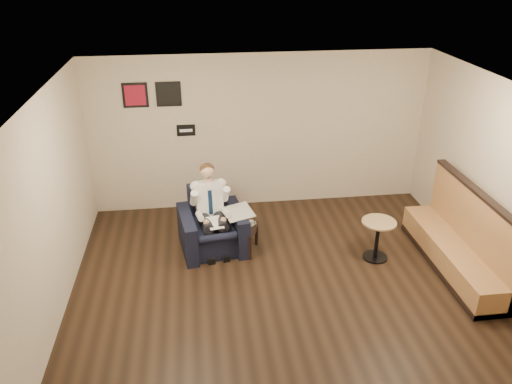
{
  "coord_description": "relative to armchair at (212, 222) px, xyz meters",
  "views": [
    {
      "loc": [
        -1.13,
        -5.37,
        4.36
      ],
      "look_at": [
        -0.3,
        1.2,
        1.11
      ],
      "focal_mm": 35.0,
      "sensor_mm": 36.0,
      "label": 1
    }
  ],
  "objects": [
    {
      "name": "lap_papers",
      "position": [
        0.03,
        -0.23,
        0.11
      ],
      "size": [
        0.28,
        0.35,
        0.01
      ],
      "primitive_type": "cube",
      "rotation": [
        0.0,
        0.0,
        0.22
      ],
      "color": "white",
      "rests_on": "seated_man"
    },
    {
      "name": "smartphone",
      "position": [
        0.51,
        0.0,
        -0.06
      ],
      "size": [
        0.14,
        0.12,
        0.01
      ],
      "primitive_type": "cube",
      "rotation": [
        0.0,
        0.0,
        -0.52
      ],
      "color": "black",
      "rests_on": "side_table"
    },
    {
      "name": "cafe_table",
      "position": [
        2.49,
        -0.61,
        -0.15
      ],
      "size": [
        0.67,
        0.67,
        0.65
      ],
      "primitive_type": "cylinder",
      "rotation": [
        0.0,
        0.0,
        0.37
      ],
      "color": "#9E7C56",
      "rests_on": "ground"
    },
    {
      "name": "banquette",
      "position": [
        3.54,
        -1.0,
        0.14
      ],
      "size": [
        0.58,
        2.41,
        1.24
      ],
      "primitive_type": "cube",
      "color": "#A87341",
      "rests_on": "ground"
    },
    {
      "name": "wall_back",
      "position": [
        0.95,
        1.5,
        0.92
      ],
      "size": [
        6.0,
        0.02,
        2.8
      ],
      "primitive_type": "cube",
      "color": "beige",
      "rests_on": "ground"
    },
    {
      "name": "ground",
      "position": [
        0.95,
        -1.5,
        -0.48
      ],
      "size": [
        6.0,
        6.0,
        0.0
      ],
      "primitive_type": "plane",
      "color": "black",
      "rests_on": "ground"
    },
    {
      "name": "wall_left",
      "position": [
        -2.05,
        -1.5,
        0.92
      ],
      "size": [
        0.02,
        6.0,
        2.8
      ],
      "primitive_type": "cube",
      "color": "beige",
      "rests_on": "ground"
    },
    {
      "name": "seating_sign",
      "position": [
        -0.35,
        1.48,
        1.02
      ],
      "size": [
        0.32,
        0.02,
        0.2
      ],
      "primitive_type": "cube",
      "color": "black",
      "rests_on": "wall_back"
    },
    {
      "name": "art_print_left",
      "position": [
        -1.15,
        1.48,
        1.67
      ],
      "size": [
        0.42,
        0.03,
        0.42
      ],
      "primitive_type": "cube",
      "color": "#A4142D",
      "rests_on": "wall_back"
    },
    {
      "name": "art_print_right",
      "position": [
        -0.6,
        1.48,
        1.67
      ],
      "size": [
        0.42,
        0.03,
        0.42
      ],
      "primitive_type": "cube",
      "color": "black",
      "rests_on": "wall_back"
    },
    {
      "name": "newspaper",
      "position": [
        0.41,
        -0.04,
        0.17
      ],
      "size": [
        0.51,
        0.59,
        0.01
      ],
      "primitive_type": "cube",
      "rotation": [
        0.0,
        0.0,
        0.2
      ],
      "color": "silver",
      "rests_on": "armchair"
    },
    {
      "name": "ceiling",
      "position": [
        0.95,
        -1.5,
        2.32
      ],
      "size": [
        6.0,
        6.0,
        0.02
      ],
      "primitive_type": "cube",
      "color": "white",
      "rests_on": "wall_back"
    },
    {
      "name": "armchair",
      "position": [
        0.0,
        0.0,
        0.0
      ],
      "size": [
        1.12,
        1.12,
        0.96
      ],
      "primitive_type": "cube",
      "rotation": [
        0.0,
        0.0,
        0.15
      ],
      "color": "black",
      "rests_on": "ground"
    },
    {
      "name": "seated_man",
      "position": [
        0.02,
        -0.12,
        0.18
      ],
      "size": [
        0.76,
        1.02,
        1.31
      ],
      "primitive_type": null,
      "rotation": [
        0.0,
        0.0,
        0.15
      ],
      "color": "white",
      "rests_on": "armchair"
    },
    {
      "name": "green_folder",
      "position": [
        0.39,
        -0.13,
        -0.06
      ],
      "size": [
        0.46,
        0.37,
        0.01
      ],
      "primitive_type": "cube",
      "rotation": [
        0.0,
        0.0,
        -0.21
      ],
      "color": "green",
      "rests_on": "side_table"
    },
    {
      "name": "coffee_mug",
      "position": [
        0.61,
        -0.07,
        -0.02
      ],
      "size": [
        0.1,
        0.1,
        0.09
      ],
      "primitive_type": "cylinder",
      "rotation": [
        0.0,
        0.0,
        -0.35
      ],
      "color": "white",
      "rests_on": "side_table"
    },
    {
      "name": "side_table",
      "position": [
        0.42,
        -0.12,
        -0.27
      ],
      "size": [
        0.64,
        0.64,
        0.41
      ],
      "primitive_type": "cube",
      "rotation": [
        0.0,
        0.0,
        -0.35
      ],
      "color": "black",
      "rests_on": "ground"
    }
  ]
}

